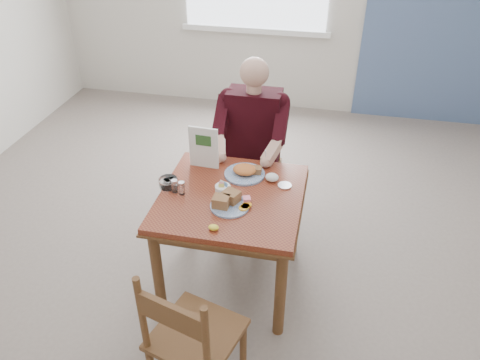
% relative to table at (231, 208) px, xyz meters
% --- Properties ---
extents(floor, '(6.00, 6.00, 0.00)m').
position_rel_table_xyz_m(floor, '(0.00, 0.00, -0.64)').
color(floor, '#6D5F58').
rests_on(floor, ground).
extents(lemon_wedge, '(0.08, 0.07, 0.03)m').
position_rel_table_xyz_m(lemon_wedge, '(-0.02, -0.36, 0.13)').
color(lemon_wedge, yellow).
rests_on(lemon_wedge, table).
extents(napkin, '(0.10, 0.08, 0.06)m').
position_rel_table_xyz_m(napkin, '(0.23, 0.21, 0.14)').
color(napkin, white).
rests_on(napkin, table).
extents(metal_dish, '(0.10, 0.10, 0.01)m').
position_rel_table_xyz_m(metal_dish, '(0.32, 0.16, 0.12)').
color(metal_dish, silver).
rests_on(metal_dish, table).
extents(table, '(0.92, 0.92, 0.75)m').
position_rel_table_xyz_m(table, '(0.00, 0.00, 0.00)').
color(table, brown).
rests_on(table, ground).
extents(chair_far, '(0.42, 0.42, 0.95)m').
position_rel_table_xyz_m(chair_far, '(0.00, 0.80, -0.16)').
color(chair_far, brown).
rests_on(chair_far, ground).
extents(chair_near, '(0.52, 0.52, 0.95)m').
position_rel_table_xyz_m(chair_near, '(-0.00, -0.91, -0.16)').
color(chair_near, brown).
rests_on(chair_near, ground).
extents(diner, '(0.53, 0.56, 1.39)m').
position_rel_table_xyz_m(diner, '(0.00, 0.71, 0.17)').
color(diner, tan).
rests_on(diner, chair_far).
extents(near_plate, '(0.28, 0.28, 0.08)m').
position_rel_table_xyz_m(near_plate, '(0.01, -0.12, 0.14)').
color(near_plate, white).
rests_on(near_plate, table).
extents(far_plate, '(0.29, 0.29, 0.07)m').
position_rel_table_xyz_m(far_plate, '(0.04, 0.24, 0.14)').
color(far_plate, white).
rests_on(far_plate, table).
extents(caddy, '(0.13, 0.13, 0.07)m').
position_rel_table_xyz_m(caddy, '(-0.06, 0.01, 0.14)').
color(caddy, white).
rests_on(caddy, table).
extents(shakers, '(0.10, 0.06, 0.09)m').
position_rel_table_xyz_m(shakers, '(-0.33, -0.05, 0.16)').
color(shakers, white).
rests_on(shakers, table).
extents(creamer, '(0.15, 0.15, 0.06)m').
position_rel_table_xyz_m(creamer, '(-0.42, 0.01, 0.14)').
color(creamer, white).
rests_on(creamer, table).
extents(menu, '(0.21, 0.03, 0.30)m').
position_rel_table_xyz_m(menu, '(-0.26, 0.29, 0.26)').
color(menu, white).
rests_on(menu, table).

